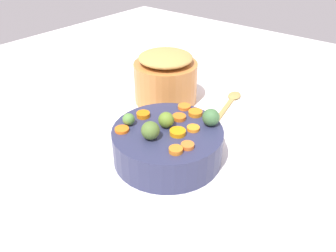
{
  "coord_description": "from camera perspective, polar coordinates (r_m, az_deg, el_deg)",
  "views": [
    {
      "loc": [
        -0.4,
        0.53,
        0.55
      ],
      "look_at": [
        0.02,
        -0.0,
        0.12
      ],
      "focal_mm": 35.54,
      "sensor_mm": 36.0,
      "label": 1
    }
  ],
  "objects": [
    {
      "name": "tabletop",
      "position": [
        0.85,
        1.18,
        -6.57
      ],
      "size": [
        2.4,
        2.4,
        0.02
      ],
      "primitive_type": "cube",
      "color": "white",
      "rests_on": "ground"
    },
    {
      "name": "serving_bowl_carrots",
      "position": [
        0.83,
        -0.0,
        -3.05
      ],
      "size": [
        0.27,
        0.27,
        0.09
      ],
      "primitive_type": "cylinder",
      "color": "#2D3051",
      "rests_on": "tabletop"
    },
    {
      "name": "metal_pot",
      "position": [
        1.1,
        -0.41,
        7.55
      ],
      "size": [
        0.2,
        0.2,
        0.13
      ],
      "primitive_type": "cylinder",
      "color": "#C97D3C",
      "rests_on": "tabletop"
    },
    {
      "name": "stuffing_mound",
      "position": [
        1.06,
        -0.43,
        11.64
      ],
      "size": [
        0.17,
        0.17,
        0.04
      ],
      "primitive_type": "ellipsoid",
      "color": "tan",
      "rests_on": "metal_pot"
    },
    {
      "name": "carrot_slice_0",
      "position": [
        0.81,
        -7.91,
        -0.61
      ],
      "size": [
        0.05,
        0.05,
        0.01
      ],
      "primitive_type": "cylinder",
      "rotation": [
        0.0,
        0.0,
        0.52
      ],
      "color": "orange",
      "rests_on": "serving_bowl_carrots"
    },
    {
      "name": "carrot_slice_1",
      "position": [
        0.75,
        3.37,
        -3.37
      ],
      "size": [
        0.04,
        0.04,
        0.01
      ],
      "primitive_type": "cylinder",
      "rotation": [
        0.0,
        0.0,
        4.2
      ],
      "color": "orange",
      "rests_on": "serving_bowl_carrots"
    },
    {
      "name": "carrot_slice_2",
      "position": [
        0.73,
        1.35,
        -4.14
      ],
      "size": [
        0.04,
        0.04,
        0.01
      ],
      "primitive_type": "cylinder",
      "rotation": [
        0.0,
        0.0,
        4.85
      ],
      "color": "orange",
      "rests_on": "serving_bowl_carrots"
    },
    {
      "name": "carrot_slice_3",
      "position": [
        0.85,
        1.92,
        1.5
      ],
      "size": [
        0.04,
        0.04,
        0.01
      ],
      "primitive_type": "cylinder",
      "rotation": [
        0.0,
        0.0,
        6.24
      ],
      "color": "orange",
      "rests_on": "serving_bowl_carrots"
    },
    {
      "name": "carrot_slice_4",
      "position": [
        0.87,
        4.71,
        2.25
      ],
      "size": [
        0.05,
        0.05,
        0.01
      ],
      "primitive_type": "cylinder",
      "rotation": [
        0.0,
        0.0,
        1.95
      ],
      "color": "orange",
      "rests_on": "serving_bowl_carrots"
    },
    {
      "name": "carrot_slice_5",
      "position": [
        0.81,
        4.34,
        -0.4
      ],
      "size": [
        0.03,
        0.03,
        0.01
      ],
      "primitive_type": "cylinder",
      "rotation": [
        0.0,
        0.0,
        1.65
      ],
      "color": "orange",
      "rests_on": "serving_bowl_carrots"
    },
    {
      "name": "carrot_slice_6",
      "position": [
        0.79,
        1.64,
        -1.1
      ],
      "size": [
        0.06,
        0.06,
        0.01
      ],
      "primitive_type": "cylinder",
      "rotation": [
        0.0,
        0.0,
        0.82
      ],
      "color": "orange",
      "rests_on": "serving_bowl_carrots"
    },
    {
      "name": "carrot_slice_7",
      "position": [
        0.9,
        2.81,
        3.31
      ],
      "size": [
        0.04,
        0.04,
        0.01
      ],
      "primitive_type": "cylinder",
      "rotation": [
        0.0,
        0.0,
        4.84
      ],
      "color": "orange",
      "rests_on": "serving_bowl_carrots"
    },
    {
      "name": "carrot_slice_8",
      "position": [
        0.86,
        -4.28,
        1.96
      ],
      "size": [
        0.04,
        0.04,
        0.01
      ],
      "primitive_type": "cylinder",
      "rotation": [
        0.0,
        0.0,
        4.57
      ],
      "color": "orange",
      "rests_on": "serving_bowl_carrots"
    },
    {
      "name": "brussels_sprout_0",
      "position": [
        0.81,
        -0.32,
        1.06
      ],
      "size": [
        0.04,
        0.04,
        0.04
      ],
      "primitive_type": "sphere",
      "color": "olive",
      "rests_on": "serving_bowl_carrots"
    },
    {
      "name": "brussels_sprout_1",
      "position": [
        0.83,
        -6.77,
        1.16
      ],
      "size": [
        0.03,
        0.03,
        0.03
      ],
      "primitive_type": "sphere",
      "color": "#55863C",
      "rests_on": "serving_bowl_carrots"
    },
    {
      "name": "brussels_sprout_2",
      "position": [
        0.82,
        7.38,
        1.49
      ],
      "size": [
        0.04,
        0.04,
        0.04
      ],
      "primitive_type": "sphere",
      "color": "#426F3F",
      "rests_on": "serving_bowl_carrots"
    },
    {
      "name": "brussels_sprout_3",
      "position": [
        0.77,
        -3.03,
        -0.77
      ],
      "size": [
        0.04,
        0.04,
        0.04
      ],
      "primitive_type": "sphere",
      "color": "#516E2E",
      "rests_on": "serving_bowl_carrots"
    },
    {
      "name": "wooden_spoon",
      "position": [
        1.11,
        10.46,
        3.93
      ],
      "size": [
        0.08,
        0.27,
        0.01
      ],
      "color": "tan",
      "rests_on": "tabletop"
    },
    {
      "name": "dish_towel",
      "position": [
        0.67,
        -13.0,
        -20.36
      ],
      "size": [
        0.17,
        0.15,
        0.01
      ],
      "primitive_type": "cube",
      "rotation": [
        0.0,
        0.0,
        -0.08
      ],
      "color": "silver",
      "rests_on": "tabletop"
    }
  ]
}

